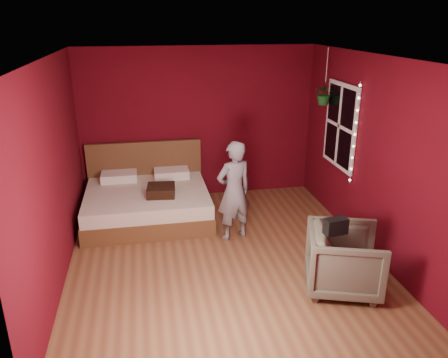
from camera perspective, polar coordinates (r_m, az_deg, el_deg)
floor at (r=5.98m, az=-0.20°, el=-10.05°), size 4.50×4.50×0.00m
room_walls at (r=5.32m, az=-0.22°, el=5.72°), size 4.04×4.54×2.62m
window at (r=6.81m, az=14.93°, el=6.74°), size 0.05×0.97×1.27m
fairy_lights at (r=6.34m, az=16.71°, el=5.59°), size 0.04×0.04×1.45m
bed at (r=7.09m, az=-9.99°, el=-2.77°), size 1.92×1.63×1.06m
person at (r=6.14m, az=1.30°, el=-1.61°), size 0.61×0.49×1.46m
armchair at (r=5.34m, az=15.44°, el=-10.13°), size 1.05×1.04×0.76m
handbag at (r=5.01m, az=14.38°, el=-5.98°), size 0.27×0.16×0.18m
throw_pillow at (r=6.70m, az=-8.23°, el=-1.49°), size 0.45×0.45×0.15m
hanging_plant at (r=7.09m, az=13.02°, el=10.84°), size 0.38×0.34×0.86m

